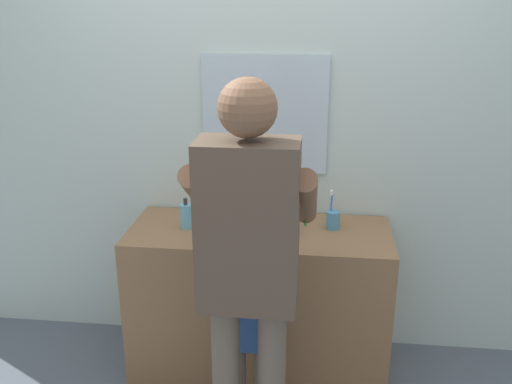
{
  "coord_description": "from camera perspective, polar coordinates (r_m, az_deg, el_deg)",
  "views": [
    {
      "loc": [
        0.28,
        -2.36,
        1.96
      ],
      "look_at": [
        0.0,
        0.15,
        1.07
      ],
      "focal_mm": 39.48,
      "sensor_mm": 36.0,
      "label": 1
    }
  ],
  "objects": [
    {
      "name": "vanity_cabinet",
      "position": [
        3.1,
        0.32,
        -10.82
      ],
      "size": [
        1.36,
        0.54,
        0.81
      ],
      "primitive_type": "cube",
      "color": "olive",
      "rests_on": "ground"
    },
    {
      "name": "faucet",
      "position": [
        3.08,
        0.75,
        -0.98
      ],
      "size": [
        0.18,
        0.14,
        0.18
      ],
      "color": "#B7BABF",
      "rests_on": "vanity_cabinet"
    },
    {
      "name": "soap_bottle",
      "position": [
        2.94,
        -7.1,
        -2.42
      ],
      "size": [
        0.06,
        0.06,
        0.16
      ],
      "color": "#66B2D1",
      "rests_on": "vanity_cabinet"
    },
    {
      "name": "back_wall",
      "position": [
        3.06,
        1.0,
        7.81
      ],
      "size": [
        4.4,
        0.1,
        2.7
      ],
      "color": "silver",
      "rests_on": "ground"
    },
    {
      "name": "toothbrush_cup",
      "position": [
        2.94,
        7.79,
        -2.77
      ],
      "size": [
        0.07,
        0.07,
        0.21
      ],
      "color": "#4C8EB2",
      "rests_on": "vanity_cabinet"
    },
    {
      "name": "adult_parent",
      "position": [
        2.23,
        -0.75,
        -5.84
      ],
      "size": [
        0.52,
        0.55,
        1.69
      ],
      "color": "#6B5B4C",
      "rests_on": "ground"
    },
    {
      "name": "child_toddler",
      "position": [
        2.7,
        -0.61,
        -13.23
      ],
      "size": [
        0.26,
        0.26,
        0.85
      ],
      "color": "#6B5B4C",
      "rests_on": "ground"
    },
    {
      "name": "sink_basin",
      "position": [
        2.87,
        0.29,
        -3.01
      ],
      "size": [
        0.38,
        0.38,
        0.11
      ],
      "color": "white",
      "rests_on": "vanity_cabinet"
    }
  ]
}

